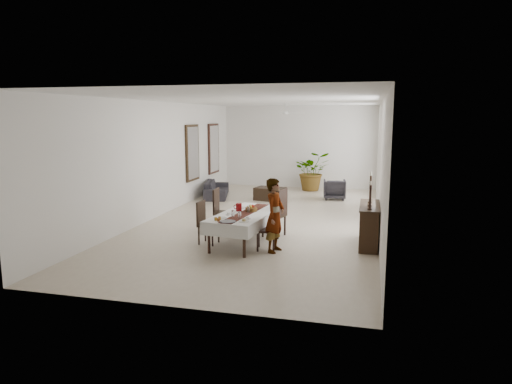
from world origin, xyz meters
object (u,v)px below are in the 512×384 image
sofa (217,189)px  sideboard_body (369,226)px  dining_table_top (246,214)px  woman (275,215)px  red_pitcher (239,207)px

sofa → sideboard_body: bearing=-147.9°
dining_table_top → woman: size_ratio=1.39×
red_pitcher → woman: 1.17m
dining_table_top → sofa: size_ratio=1.12×
woman → sofa: woman is taller
sofa → woman: bearing=-165.2°
red_pitcher → dining_table_top: bearing=-38.2°
dining_table_top → red_pitcher: size_ratio=12.00×
dining_table_top → red_pitcher: red_pitcher is taller
sideboard_body → dining_table_top: bearing=-169.6°
woman → sideboard_body: (1.89, 0.98, -0.34)m
dining_table_top → red_pitcher: bearing=149.0°
dining_table_top → sideboard_body: sideboard_body is taller
woman → sideboard_body: bearing=-50.6°
red_pitcher → woman: (0.96, -0.66, 0.00)m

